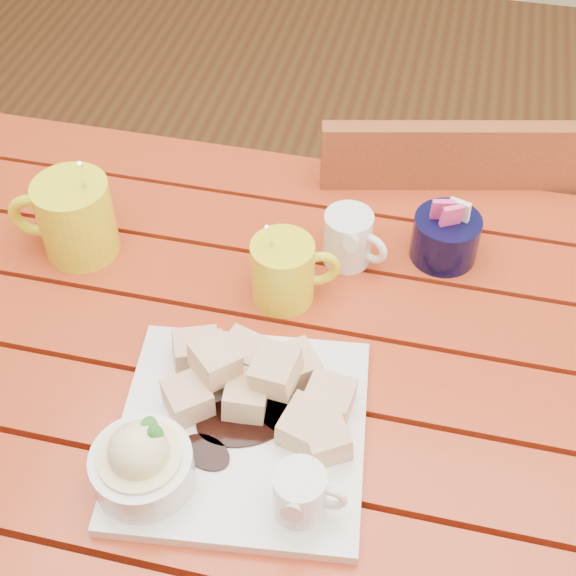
% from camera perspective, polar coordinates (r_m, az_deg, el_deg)
% --- Properties ---
extents(table, '(1.20, 0.79, 0.75)m').
position_cam_1_polar(table, '(1.08, -1.85, -8.28)').
color(table, maroon).
rests_on(table, ground).
extents(dessert_plate, '(0.30, 0.30, 0.11)m').
position_cam_1_polar(dessert_plate, '(0.89, -4.62, -10.08)').
color(dessert_plate, white).
rests_on(dessert_plate, table).
extents(coffee_mug_left, '(0.14, 0.10, 0.17)m').
position_cam_1_polar(coffee_mug_left, '(1.11, -14.99, 4.90)').
color(coffee_mug_left, yellow).
rests_on(coffee_mug_left, table).
extents(coffee_mug_right, '(0.11, 0.08, 0.14)m').
position_cam_1_polar(coffee_mug_right, '(1.02, -0.23, 1.26)').
color(coffee_mug_right, yellow).
rests_on(coffee_mug_right, table).
extents(cream_pitcher, '(0.09, 0.08, 0.08)m').
position_cam_1_polar(cream_pitcher, '(1.07, 4.38, 3.62)').
color(cream_pitcher, white).
rests_on(cream_pitcher, table).
extents(sugar_caddy, '(0.09, 0.09, 0.10)m').
position_cam_1_polar(sugar_caddy, '(1.10, 11.14, 3.61)').
color(sugar_caddy, black).
rests_on(sugar_caddy, table).
extents(chair_far, '(0.48, 0.48, 0.85)m').
position_cam_1_polar(chair_far, '(1.50, 9.62, 1.83)').
color(chair_far, brown).
rests_on(chair_far, ground).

